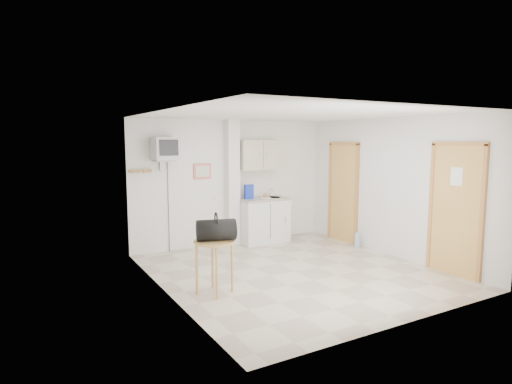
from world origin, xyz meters
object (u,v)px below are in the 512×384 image
round_table (214,249)px  duffel_bag (216,230)px  water_bottle (357,240)px  crt_television (165,149)px

round_table → duffel_bag: (0.03, -0.00, 0.27)m
duffel_bag → water_bottle: size_ratio=1.84×
water_bottle → round_table: bearing=-165.0°
duffel_bag → water_bottle: duffel_bag is taller
duffel_bag → round_table: bearing=-171.7°
round_table → duffel_bag: bearing=-6.6°
crt_television → duffel_bag: crt_television is taller
crt_television → water_bottle: 4.09m
crt_television → round_table: size_ratio=2.90×
round_table → water_bottle: size_ratio=2.33×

